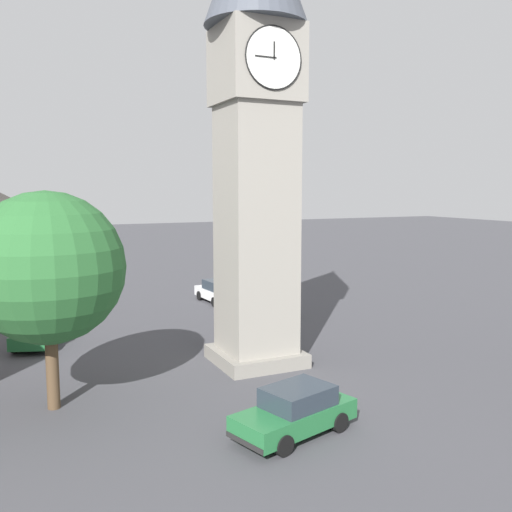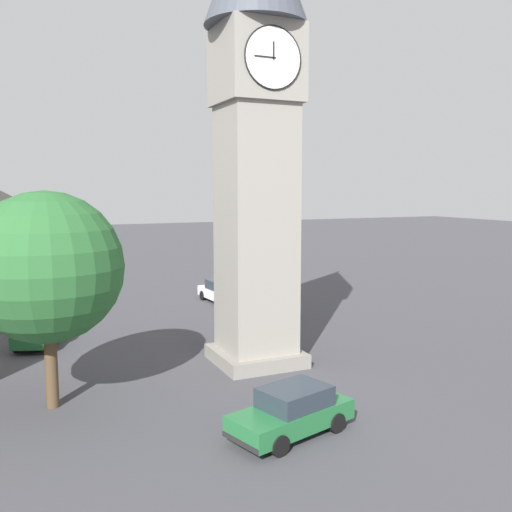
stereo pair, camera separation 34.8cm
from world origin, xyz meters
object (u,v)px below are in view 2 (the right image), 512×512
object	(u,v)px
car_silver_kerb	(221,291)
pedestrian	(297,301)
clock_tower	(256,87)
car_blue_kerb	(292,411)
tree	(47,268)
car_red_corner	(41,329)

from	to	relation	value
car_silver_kerb	pedestrian	bearing A→B (deg)	112.31
clock_tower	car_blue_kerb	size ratio (longest dim) A/B	4.62
pedestrian	clock_tower	bearing A→B (deg)	50.10
pedestrian	tree	xyz separation A→B (m)	(14.45, 8.60, 4.00)
car_blue_kerb	car_red_corner	size ratio (longest dim) A/B	1.00
car_blue_kerb	tree	distance (m)	9.64
car_red_corner	car_silver_kerb	bearing A→B (deg)	-152.84
car_blue_kerb	car_red_corner	xyz separation A→B (m)	(6.62, -14.18, 0.00)
car_red_corner	tree	bearing A→B (deg)	89.44
clock_tower	tree	bearing A→B (deg)	11.14
clock_tower	car_blue_kerb	xyz separation A→B (m)	(1.98, 7.17, -11.21)
car_blue_kerb	car_silver_kerb	world-z (taller)	same
car_red_corner	pedestrian	world-z (taller)	pedestrian
tree	car_blue_kerb	bearing A→B (deg)	140.86
car_blue_kerb	clock_tower	bearing A→B (deg)	-105.41
car_silver_kerb	tree	xyz separation A→B (m)	(11.91, 14.79, 4.25)
car_silver_kerb	tree	bearing A→B (deg)	51.15
car_red_corner	tree	xyz separation A→B (m)	(0.09, 8.72, 4.25)
car_blue_kerb	car_red_corner	distance (m)	15.65
car_blue_kerb	car_silver_kerb	xyz separation A→B (m)	(-5.20, -20.25, 0.00)
clock_tower	car_silver_kerb	world-z (taller)	clock_tower
clock_tower	pedestrian	bearing A→B (deg)	-129.90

